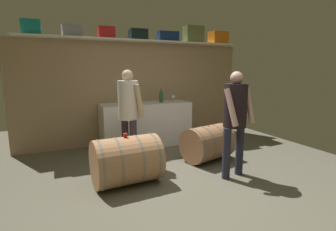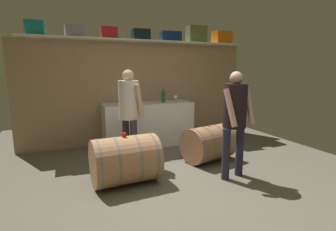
% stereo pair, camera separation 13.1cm
% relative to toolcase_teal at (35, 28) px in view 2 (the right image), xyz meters
% --- Properties ---
extents(ground_plane, '(6.09, 8.32, 0.02)m').
position_rel_toolcase_teal_xyz_m(ground_plane, '(1.92, -1.77, -2.28)').
color(ground_plane, '#5C5848').
extents(back_wall_panel, '(4.89, 0.10, 2.11)m').
position_rel_toolcase_teal_xyz_m(back_wall_panel, '(1.92, 0.15, -1.21)').
color(back_wall_panel, '#9F8161').
rests_on(back_wall_panel, ground).
extents(high_shelf_board, '(4.50, 0.40, 0.03)m').
position_rel_toolcase_teal_xyz_m(high_shelf_board, '(1.92, 0.00, -0.14)').
color(high_shelf_board, white).
rests_on(high_shelf_board, back_wall_panel).
extents(toolcase_teal, '(0.31, 0.25, 0.25)m').
position_rel_toolcase_teal_xyz_m(toolcase_teal, '(0.00, 0.00, 0.00)').
color(toolcase_teal, teal).
rests_on(toolcase_teal, high_shelf_board).
extents(toolcase_grey, '(0.36, 0.25, 0.22)m').
position_rel_toolcase_teal_xyz_m(toolcase_grey, '(0.66, 0.00, -0.02)').
color(toolcase_grey, gray).
rests_on(toolcase_grey, high_shelf_board).
extents(toolcase_red, '(0.31, 0.23, 0.22)m').
position_rel_toolcase_teal_xyz_m(toolcase_red, '(1.28, 0.00, -0.02)').
color(toolcase_red, red).
rests_on(toolcase_red, high_shelf_board).
extents(toolcase_black, '(0.36, 0.31, 0.21)m').
position_rel_toolcase_teal_xyz_m(toolcase_black, '(1.92, 0.00, -0.02)').
color(toolcase_black, black).
rests_on(toolcase_black, high_shelf_board).
extents(toolcase_navy, '(0.45, 0.24, 0.21)m').
position_rel_toolcase_teal_xyz_m(toolcase_navy, '(2.58, 0.00, -0.02)').
color(toolcase_navy, navy).
rests_on(toolcase_navy, high_shelf_board).
extents(toolcase_olive, '(0.43, 0.31, 0.35)m').
position_rel_toolcase_teal_xyz_m(toolcase_olive, '(3.19, 0.00, 0.05)').
color(toolcase_olive, olive).
rests_on(toolcase_olive, high_shelf_board).
extents(toolcase_orange, '(0.44, 0.29, 0.27)m').
position_rel_toolcase_teal_xyz_m(toolcase_orange, '(3.86, 0.00, 0.01)').
color(toolcase_orange, orange).
rests_on(toolcase_orange, high_shelf_board).
extents(work_cabinet, '(1.82, 0.63, 0.89)m').
position_rel_toolcase_teal_xyz_m(work_cabinet, '(1.97, -0.23, -1.83)').
color(work_cabinet, silver).
rests_on(work_cabinet, ground).
extents(wine_bottle_clear, '(0.07, 0.07, 0.28)m').
position_rel_toolcase_teal_xyz_m(wine_bottle_clear, '(1.66, -0.12, -1.25)').
color(wine_bottle_clear, '#B2C9B7').
rests_on(wine_bottle_clear, work_cabinet).
extents(wine_bottle_green, '(0.08, 0.08, 0.28)m').
position_rel_toolcase_teal_xyz_m(wine_bottle_green, '(2.29, -0.29, -1.26)').
color(wine_bottle_green, '#265431').
rests_on(wine_bottle_green, work_cabinet).
extents(wine_glass, '(0.07, 0.07, 0.14)m').
position_rel_toolcase_teal_xyz_m(wine_glass, '(2.57, -0.28, -1.29)').
color(wine_glass, white).
rests_on(wine_glass, work_cabinet).
extents(wine_barrel_near, '(0.92, 0.71, 0.67)m').
position_rel_toolcase_teal_xyz_m(wine_barrel_near, '(1.11, -1.88, -1.94)').
color(wine_barrel_near, '#AB7950').
rests_on(wine_barrel_near, ground).
extents(wine_barrel_far, '(0.94, 0.77, 0.62)m').
position_rel_toolcase_teal_xyz_m(wine_barrel_far, '(2.65, -1.53, -1.97)').
color(wine_barrel_far, '#9B6B47').
rests_on(wine_barrel_far, ground).
extents(tasting_cup, '(0.06, 0.06, 0.05)m').
position_rel_toolcase_teal_xyz_m(tasting_cup, '(1.10, -1.88, -1.58)').
color(tasting_cup, red).
rests_on(tasting_cup, wine_barrel_near).
extents(winemaker_pouring, '(0.39, 0.49, 1.56)m').
position_rel_toolcase_teal_xyz_m(winemaker_pouring, '(1.37, -1.13, -1.32)').
color(winemaker_pouring, '#322A35').
rests_on(winemaker_pouring, ground).
extents(visitor_tasting, '(0.48, 0.42, 1.53)m').
position_rel_toolcase_teal_xyz_m(visitor_tasting, '(2.60, -2.28, -1.33)').
color(visitor_tasting, '#262639').
rests_on(visitor_tasting, ground).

